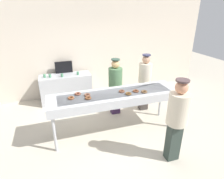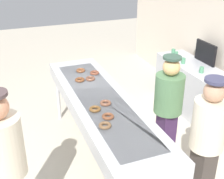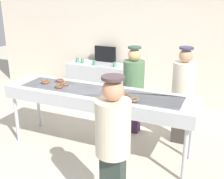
% 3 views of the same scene
% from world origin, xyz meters
% --- Properties ---
extents(ground_plane, '(16.00, 16.00, 0.00)m').
position_xyz_m(ground_plane, '(0.00, 0.00, 0.00)').
color(ground_plane, beige).
extents(back_wall, '(8.00, 0.12, 3.26)m').
position_xyz_m(back_wall, '(0.00, 2.46, 1.63)').
color(back_wall, beige).
rests_on(back_wall, ground).
extents(fryer_conveyor, '(2.95, 0.74, 0.99)m').
position_xyz_m(fryer_conveyor, '(0.00, 0.00, 0.90)').
color(fryer_conveyor, '#B7BABF').
rests_on(fryer_conveyor, ground).
extents(chocolate_donut_0, '(0.19, 0.19, 0.04)m').
position_xyz_m(chocolate_donut_0, '(0.62, -0.17, 1.01)').
color(chocolate_donut_0, brown).
rests_on(chocolate_donut_0, fryer_conveyor).
extents(chocolate_donut_1, '(0.19, 0.19, 0.04)m').
position_xyz_m(chocolate_donut_1, '(-0.63, -0.10, 1.01)').
color(chocolate_donut_1, brown).
rests_on(chocolate_donut_1, fryer_conveyor).
extents(chocolate_donut_2, '(0.18, 0.18, 0.04)m').
position_xyz_m(chocolate_donut_2, '(-0.80, 0.18, 1.01)').
color(chocolate_donut_2, brown).
rests_on(chocolate_donut_2, fryer_conveyor).
extents(chocolate_donut_3, '(0.15, 0.15, 0.04)m').
position_xyz_m(chocolate_donut_3, '(0.15, 0.01, 1.01)').
color(chocolate_donut_3, brown).
rests_on(chocolate_donut_3, fryer_conveyor).
extents(chocolate_donut_4, '(0.19, 0.19, 0.04)m').
position_xyz_m(chocolate_donut_4, '(0.46, -0.08, 1.01)').
color(chocolate_donut_4, brown).
rests_on(chocolate_donut_4, fryer_conveyor).
extents(chocolate_donut_5, '(0.19, 0.19, 0.04)m').
position_xyz_m(chocolate_donut_5, '(-0.97, 0.01, 1.01)').
color(chocolate_donut_5, brown).
rests_on(chocolate_donut_5, fryer_conveyor).
extents(chocolate_donut_6, '(0.15, 0.15, 0.04)m').
position_xyz_m(chocolate_donut_6, '(0.25, -0.16, 1.01)').
color(chocolate_donut_6, brown).
rests_on(chocolate_donut_6, fryer_conveyor).
extents(chocolate_donut_7, '(0.19, 0.19, 0.04)m').
position_xyz_m(chocolate_donut_7, '(-0.62, 0.06, 1.01)').
color(chocolate_donut_7, brown).
rests_on(chocolate_donut_7, fryer_conveyor).
extents(worker_baker, '(0.35, 0.35, 1.61)m').
position_xyz_m(worker_baker, '(1.12, 0.76, 0.92)').
color(worker_baker, '#3B3431').
rests_on(worker_baker, ground).
extents(worker_assistant, '(0.36, 0.36, 1.55)m').
position_xyz_m(worker_assistant, '(0.28, 0.81, 0.89)').
color(worker_assistant, '#372145').
rests_on(worker_assistant, ground).
extents(customer_waiting, '(0.37, 0.37, 1.64)m').
position_xyz_m(customer_waiting, '(0.75, -1.19, 0.95)').
color(customer_waiting, '#2C3833').
rests_on(customer_waiting, ground).
extents(prep_counter, '(1.53, 0.58, 0.85)m').
position_xyz_m(prep_counter, '(-0.91, 2.01, 0.43)').
color(prep_counter, '#B7BABF').
rests_on(prep_counter, ground).
extents(paper_cup_0, '(0.07, 0.07, 0.10)m').
position_xyz_m(paper_cup_0, '(-1.50, 1.98, 0.90)').
color(paper_cup_0, '#4C8C66').
rests_on(paper_cup_0, prep_counter).
extents(paper_cup_1, '(0.07, 0.07, 0.10)m').
position_xyz_m(paper_cup_1, '(-0.54, 1.91, 0.90)').
color(paper_cup_1, '#4C8C66').
rests_on(paper_cup_1, prep_counter).
extents(paper_cup_2, '(0.07, 0.07, 0.10)m').
position_xyz_m(paper_cup_2, '(-1.35, 1.94, 0.90)').
color(paper_cup_2, '#4C8C66').
rests_on(paper_cup_2, prep_counter).
extents(paper_cup_3, '(0.07, 0.07, 0.10)m').
position_xyz_m(paper_cup_3, '(-1.01, 1.87, 0.90)').
color(paper_cup_3, '#4C8C66').
rests_on(paper_cup_3, prep_counter).
extents(menu_display, '(0.52, 0.04, 0.36)m').
position_xyz_m(menu_display, '(-0.91, 2.25, 1.03)').
color(menu_display, black).
rests_on(menu_display, prep_counter).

